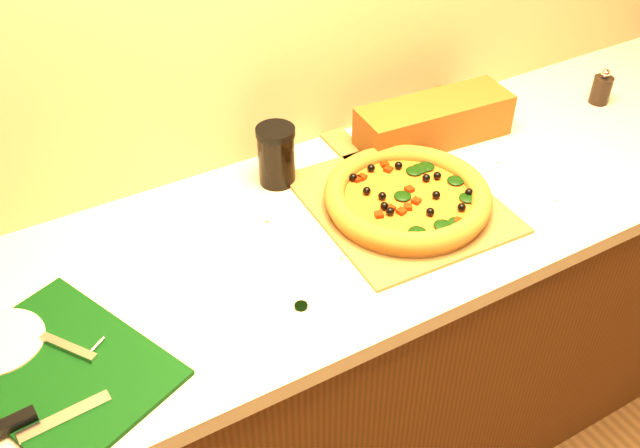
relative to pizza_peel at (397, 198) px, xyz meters
The scene contains 11 objects.
cabinet 0.49m from the pizza_peel, behind, with size 2.80×0.65×0.86m, color #472A0F.
countertop 0.14m from the pizza_peel, behind, with size 2.84×0.68×0.04m, color beige.
pizza_peel is the anchor object (origin of this frame).
pizza 0.05m from the pizza_peel, 91.00° to the right, with size 0.38×0.38×0.05m.
cutting_board 0.81m from the pizza_peel, behind, with size 0.40×0.46×0.03m.
bottle_cap 0.41m from the pizza_peel, 152.06° to the right, with size 0.03×0.03×0.01m, color black.
pepper_grinder 0.75m from the pizza_peel, ahead, with size 0.05×0.05×0.10m.
rolling_pin 0.44m from the pizza_peel, 40.56° to the left, with size 0.20×0.31×0.05m.
bread_bag 0.28m from the pizza_peel, 36.47° to the left, with size 0.40×0.13×0.11m, color #643213.
dark_jar 0.30m from the pizza_peel, 135.32° to the left, with size 0.09×0.09×0.15m.
side_plate 0.89m from the pizza_peel, behind, with size 0.16×0.16×0.02m, color beige.
Camera 1 is at (-0.67, 0.38, 1.91)m, focal length 40.00 mm.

